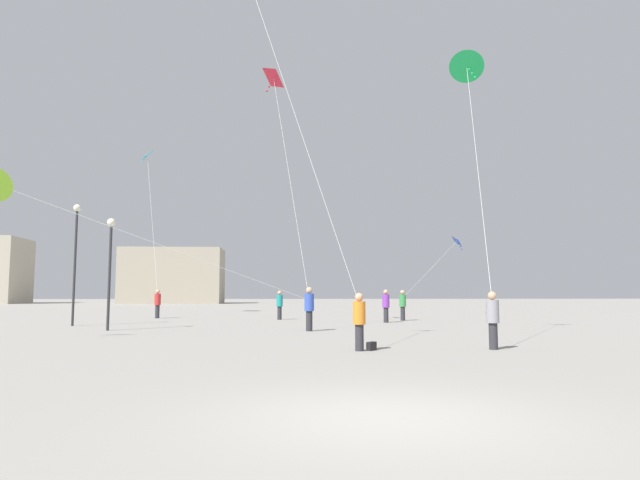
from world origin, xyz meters
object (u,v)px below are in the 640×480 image
object	(u,v)px
kite_emerald_diamond	(467,66)
lamppost_east	(76,246)
person_in_grey	(493,318)
person_in_blue	(309,307)
kite_cobalt_delta	(457,242)
person_in_purple	(386,304)
handbag_beside_flyer	(371,346)
kite_cyan_delta	(147,156)
person_in_orange	(359,319)
kite_crimson_delta	(274,80)
building_centre_hall	(173,276)
lamppost_west	(110,254)
person_in_teal	(280,304)
person_in_green	(403,304)
person_in_red	(158,302)

from	to	relation	value
kite_emerald_diamond	lamppost_east	world-z (taller)	kite_emerald_diamond
person_in_grey	lamppost_east	world-z (taller)	lamppost_east
person_in_blue	kite_cobalt_delta	distance (m)	21.70
person_in_purple	kite_cobalt_delta	size ratio (longest dim) A/B	0.18
person_in_purple	handbag_beside_flyer	size ratio (longest dim) A/B	5.59
person_in_purple	kite_cyan_delta	size ratio (longest dim) A/B	0.16
kite_cobalt_delta	handbag_beside_flyer	xyz separation A→B (m)	(-10.51, -25.65, -5.32)
person_in_purple	kite_cobalt_delta	xyz separation A→B (m)	(7.46, 11.06, 4.46)
person_in_orange	person_in_purple	size ratio (longest dim) A/B	0.89
person_in_orange	kite_crimson_delta	bearing A→B (deg)	117.23
person_in_blue	person_in_purple	bearing A→B (deg)	-168.32
person_in_purple	person_in_blue	bearing A→B (deg)	-163.96
person_in_orange	kite_emerald_diamond	distance (m)	12.47
kite_cobalt_delta	handbag_beside_flyer	distance (m)	28.23
building_centre_hall	lamppost_west	distance (m)	64.62
person_in_orange	kite_cobalt_delta	world-z (taller)	kite_cobalt_delta
kite_cyan_delta	kite_cobalt_delta	size ratio (longest dim) A/B	1.17
person_in_teal	building_centre_hall	size ratio (longest dim) A/B	0.11
building_centre_hall	handbag_beside_flyer	size ratio (longest dim) A/B	47.94
building_centre_hall	person_in_green	bearing A→B (deg)	-66.39
kite_cyan_delta	building_centre_hall	distance (m)	46.39
kite_cobalt_delta	kite_cyan_delta	bearing A→B (deg)	175.41
building_centre_hall	kite_emerald_diamond	bearing A→B (deg)	-69.65
person_in_red	person_in_grey	bearing A→B (deg)	133.22
person_in_purple	handbag_beside_flyer	bearing A→B (deg)	-141.47
person_in_grey	person_in_teal	size ratio (longest dim) A/B	0.94
person_in_green	lamppost_east	size ratio (longest dim) A/B	0.30
person_in_teal	kite_cyan_delta	xyz separation A→B (m)	(-10.48, 9.27, 11.26)
person_in_blue	person_in_red	size ratio (longest dim) A/B	1.01
person_in_teal	lamppost_west	bearing A→B (deg)	-123.30
person_in_red	kite_cobalt_delta	distance (m)	22.13
person_in_orange	kite_emerald_diamond	bearing A→B (deg)	62.85
person_in_red	handbag_beside_flyer	bearing A→B (deg)	126.00
person_in_grey	kite_cobalt_delta	bearing A→B (deg)	-28.65
person_in_purple	person_in_teal	bearing A→B (deg)	107.99
person_in_blue	person_in_grey	xyz separation A→B (m)	(4.90, -8.01, -0.11)
building_centre_hall	lamppost_east	xyz separation A→B (m)	(7.29, -60.29, -0.36)
lamppost_west	handbag_beside_flyer	distance (m)	13.77
kite_cobalt_delta	lamppost_east	xyz separation A→B (m)	(-23.31, -13.19, -1.52)
person_in_blue	lamppost_west	distance (m)	8.93
kite_crimson_delta	handbag_beside_flyer	bearing A→B (deg)	-76.22
kite_cyan_delta	lamppost_east	world-z (taller)	kite_cyan_delta
kite_emerald_diamond	kite_cyan_delta	xyz separation A→B (m)	(-18.08, 21.95, 1.54)
person_in_orange	kite_emerald_diamond	size ratio (longest dim) A/B	0.16
person_in_grey	person_in_teal	world-z (taller)	person_in_teal
kite_crimson_delta	lamppost_east	xyz separation A→B (m)	(-9.72, -0.05, -8.72)
person_in_grey	person_in_teal	bearing A→B (deg)	5.65
person_in_green	lamppost_east	bearing A→B (deg)	-161.88
lamppost_west	handbag_beside_flyer	size ratio (longest dim) A/B	15.13
lamppost_east	building_centre_hall	bearing A→B (deg)	96.89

